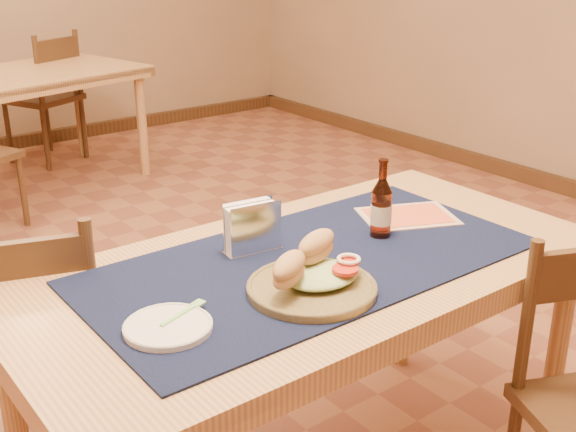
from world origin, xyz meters
TOP-DOWN VIEW (x-y plane):
  - main_table at (0.00, -0.80)m, footprint 1.60×0.80m
  - placemat at (0.00, -0.80)m, footprint 1.20×0.60m
  - baseboard at (0.00, 0.00)m, footprint 6.00×7.00m
  - chair_main_far at (-0.60, -0.28)m, footprint 0.52×0.52m
  - chair_back_far at (0.63, 2.96)m, footprint 0.57×0.57m
  - sandwich_plate at (-0.11, -0.93)m, footprint 0.32×0.32m
  - side_plate at (-0.47, -0.89)m, footprint 0.19×0.19m
  - fork at (-0.41, -0.86)m, footprint 0.14×0.06m
  - beer_bottle at (0.26, -0.79)m, footprint 0.06×0.06m
  - napkin_holder at (-0.09, -0.66)m, footprint 0.17×0.08m
  - menu_card at (0.43, -0.73)m, footprint 0.34×0.30m

SIDE VIEW (x-z plane):
  - baseboard at x=0.00m, z-range 0.00..0.10m
  - chair_main_far at x=-0.60m, z-range 0.02..0.90m
  - chair_back_far at x=0.63m, z-range 0.02..0.95m
  - main_table at x=0.00m, z-range 0.29..1.04m
  - placemat at x=0.00m, z-range 0.75..0.76m
  - menu_card at x=0.43m, z-range 0.76..0.76m
  - side_plate at x=-0.47m, z-range 0.76..0.77m
  - fork at x=-0.41m, z-range 0.77..0.77m
  - sandwich_plate at x=-0.11m, z-range 0.73..0.85m
  - napkin_holder at x=-0.09m, z-range 0.75..0.89m
  - beer_bottle at x=0.26m, z-range 0.73..0.95m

